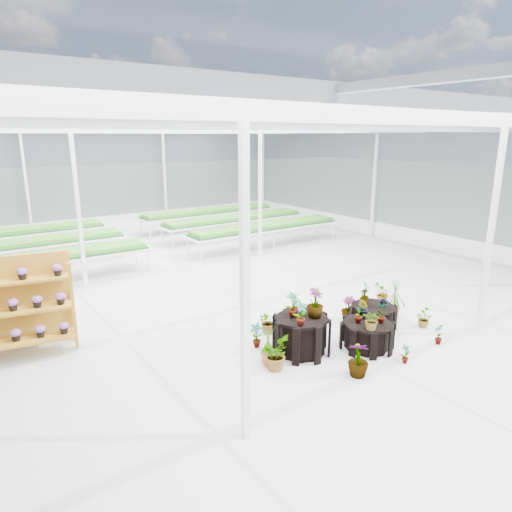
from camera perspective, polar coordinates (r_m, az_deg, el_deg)
ground_plane at (r=11.34m, az=-0.01°, el=-6.46°), size 24.00×24.00×0.00m
greenhouse_shell at (r=10.73m, az=-0.01°, el=4.81°), size 18.00×24.00×4.50m
steel_frame at (r=10.73m, az=-0.01°, el=4.81°), size 18.00×24.00×4.50m
nursery_benches at (r=17.36m, az=-13.86°, el=2.09°), size 16.00×7.00×0.84m
plinth_tall at (r=9.00m, az=5.69°, el=-9.82°), size 1.20×1.20×0.74m
plinth_mid at (r=9.44m, az=13.70°, el=-9.62°), size 1.21×1.21×0.55m
plinth_low at (r=10.58m, az=14.44°, el=-7.21°), size 1.24×1.24×0.46m
shelf_rack at (r=9.85m, az=-26.83°, el=-5.66°), size 1.92×1.27×1.87m
nursery_plants at (r=9.62m, az=10.12°, el=-7.69°), size 4.90×2.86×1.32m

